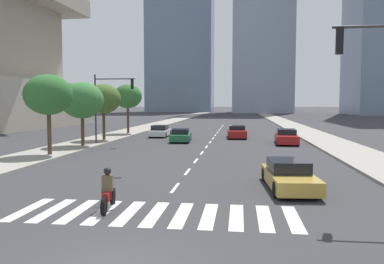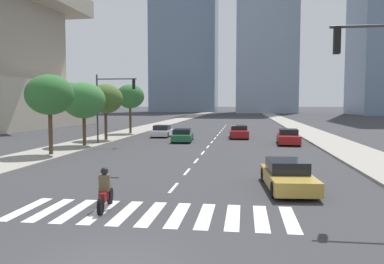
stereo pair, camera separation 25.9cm
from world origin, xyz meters
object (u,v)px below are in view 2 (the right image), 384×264
Objects in this scene: sedan_gold_0 at (287,176)px; street_tree_nearest at (50,95)px; sedan_red_2 at (239,132)px; street_tree_fourth at (130,96)px; motorcycle_lead at (105,193)px; sedan_white_3 at (162,131)px; street_tree_third at (105,99)px; traffic_signal_far at (111,97)px; street_tree_second at (84,100)px; sedan_red_1 at (288,137)px; sedan_green_4 at (183,135)px.

sedan_gold_0 is 17.71m from street_tree_nearest.
sedan_red_2 is 0.82× the size of street_tree_fourth.
motorcycle_lead is 0.43× the size of sedan_gold_0.
sedan_red_2 is 1.12× the size of sedan_white_3.
street_tree_third is (-4.37, -5.65, 3.52)m from sedan_white_3.
sedan_gold_0 is 24.47m from sedan_red_2.
traffic_signal_far reaches higher than sedan_gold_0.
street_tree_nearest is at bearing -90.00° from street_tree_second.
street_tree_fourth is (-17.29, 8.50, 3.86)m from sedan_red_1.
street_tree_second reaches higher than sedan_white_3.
motorcycle_lead reaches higher than sedan_white_3.
street_tree_third is at bearing -90.00° from street_tree_fourth.
sedan_gold_0 is at bearing -42.61° from street_tree_second.
sedan_red_2 reaches higher than sedan_white_3.
sedan_gold_0 is 0.89× the size of street_tree_third.
street_tree_second is at bearing -53.72° from sedan_red_2.
sedan_green_4 is 0.89× the size of street_tree_nearest.
street_tree_nearest is 18.93m from street_tree_fourth.
sedan_white_3 is 0.74× the size of street_tree_fourth.
traffic_signal_far reaches higher than street_tree_second.
traffic_signal_far is at bearing -55.63° from sedan_red_2.
sedan_red_1 is 0.85× the size of street_tree_nearest.
motorcycle_lead is 0.36× the size of street_tree_fourth.
motorcycle_lead is at bearing -64.69° from street_tree_second.
street_tree_nearest is (-7.44, -11.53, 3.68)m from sedan_green_4.
motorcycle_lead is 0.44× the size of sedan_red_1.
sedan_gold_0 is 27.01m from sedan_white_3.
sedan_green_4 is 0.91× the size of street_tree_third.
sedan_red_2 is 7.01m from sedan_green_4.
street_tree_nearest is 0.96× the size of street_tree_fourth.
street_tree_fourth is (-7.44, 7.40, 3.90)m from sedan_green_4.
street_tree_fourth is at bearing 98.53° from traffic_signal_far.
motorcycle_lead is 0.43× the size of sedan_red_2.
street_tree_fourth is (-15.20, 27.23, 3.91)m from sedan_gold_0.
street_tree_third is at bearing -145.87° from sedan_gold_0.
street_tree_fourth is at bearing -155.23° from sedan_gold_0.
sedan_red_1 reaches higher than sedan_white_3.
sedan_green_4 is at bearing 38.12° from street_tree_second.
sedan_green_4 is (-1.13, 23.96, -0.01)m from motorcycle_lead.
street_tree_fourth is at bearing 7.49° from motorcycle_lead.
street_tree_third is at bearing -70.36° from sedan_red_2.
traffic_signal_far is 1.10× the size of street_tree_nearest.
sedan_green_4 is at bearing -163.03° from sedan_gold_0.
traffic_signal_far is at bearing 11.11° from motorcycle_lead.
street_tree_fourth is (-8.57, 31.36, 3.89)m from motorcycle_lead.
street_tree_nearest is at bearing 26.78° from motorcycle_lead.
traffic_signal_far is 1.14× the size of street_tree_second.
sedan_red_1 is at bearing -100.73° from sedan_green_4.
street_tree_nearest is 1.04× the size of street_tree_second.
traffic_signal_far reaches higher than sedan_red_2.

